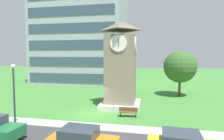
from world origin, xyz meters
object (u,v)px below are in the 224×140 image
Objects in this scene: clock_tower at (121,70)px; park_bench at (128,112)px; tree_near_tower at (180,67)px; street_lamp at (14,88)px.

clock_tower is 5.19m from park_bench.
park_bench is 0.28× the size of tree_near_tower.
park_bench is at bearing -119.76° from tree_near_tower.
clock_tower is 10.92m from street_lamp.
clock_tower reaches higher than park_bench.
park_bench is (1.23, -3.25, -3.85)m from clock_tower.
clock_tower is 1.46× the size of tree_near_tower.
tree_near_tower is (6.23, 10.90, 3.85)m from park_bench.
tree_near_tower is at bearing 60.24° from park_bench.
clock_tower is at bearing 110.79° from park_bench.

